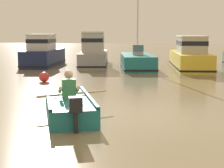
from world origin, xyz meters
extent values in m
plane|color=#7A6B4C|center=(0.00, 0.00, 0.00)|extent=(120.00, 120.00, 0.00)
cube|color=#1E727A|center=(-1.39, -0.34, 0.22)|extent=(2.29, 3.28, 0.44)
cube|color=#1E727A|center=(-2.11, 1.23, 0.22)|extent=(0.72, 0.62, 0.42)
cube|color=#103F43|center=(-1.85, -0.55, 0.47)|extent=(1.34, 2.80, 0.08)
cube|color=#103F43|center=(-0.92, -0.13, 0.47)|extent=(1.34, 2.80, 0.08)
cube|color=teal|center=(-1.34, -0.43, 0.40)|extent=(1.04, 0.68, 0.06)
cylinder|color=black|center=(-0.70, -1.84, 0.27)|extent=(0.13, 0.13, 0.54)
cube|color=black|center=(-0.70, -1.84, 0.62)|extent=(0.35, 0.33, 0.32)
cube|color=#3F7F4C|center=(-1.32, -0.48, 0.70)|extent=(0.40, 0.34, 0.52)
sphere|color=tan|center=(-1.32, -0.48, 1.08)|extent=(0.22, 0.22, 0.22)
cylinder|color=tan|center=(-1.54, -0.52, 0.68)|extent=(0.26, 0.42, 0.23)
cylinder|color=tan|center=(-1.14, -0.34, 0.68)|extent=(0.26, 0.42, 0.23)
cylinder|color=tan|center=(-1.40, 0.04, 0.50)|extent=(1.51, 1.40, 0.06)
cube|color=#19234C|center=(-7.51, 12.17, 0.52)|extent=(2.35, 5.09, 1.04)
cube|color=black|center=(-7.51, 12.17, 0.18)|extent=(2.40, 5.13, 0.10)
cube|color=silver|center=(-7.44, 11.73, 1.50)|extent=(1.59, 2.22, 0.92)
cube|color=black|center=(-7.44, 11.73, 1.61)|extent=(1.63, 2.26, 0.24)
cube|color=white|center=(-7.44, 11.73, 1.99)|extent=(1.67, 2.33, 0.08)
cube|color=gray|center=(-4.52, 13.41, 0.45)|extent=(2.87, 6.09, 0.90)
cube|color=black|center=(-4.52, 13.41, 0.16)|extent=(2.92, 6.13, 0.10)
cube|color=#B2ADA3|center=(-4.41, 12.89, 1.50)|extent=(1.79, 2.68, 1.22)
cube|color=black|center=(-4.41, 12.89, 1.66)|extent=(1.82, 2.72, 0.24)
cube|color=white|center=(-4.41, 12.89, 2.15)|extent=(1.88, 2.82, 0.08)
cube|color=#1E727A|center=(-1.42, 11.79, 0.42)|extent=(2.89, 5.30, 0.84)
cube|color=black|center=(-1.42, 11.79, 0.15)|extent=(2.94, 5.35, 0.10)
cube|color=#B2ADA3|center=(-1.34, 11.42, 1.06)|extent=(0.72, 0.63, 0.44)
cube|color=slate|center=(-1.27, 11.17, 1.24)|extent=(0.61, 0.18, 0.36)
cylinder|color=silver|center=(-1.39, 11.66, 2.82)|extent=(0.10, 0.10, 3.96)
cube|color=gold|center=(1.60, 12.57, 0.48)|extent=(2.70, 6.56, 0.96)
cube|color=black|center=(1.60, 12.57, 0.17)|extent=(2.75, 6.61, 0.10)
cube|color=#B2ADA3|center=(1.68, 12.00, 1.42)|extent=(1.78, 2.85, 0.92)
cube|color=black|center=(1.68, 12.00, 1.53)|extent=(1.81, 2.88, 0.24)
cube|color=white|center=(1.68, 12.00, 1.92)|extent=(1.87, 2.99, 0.08)
sphere|color=red|center=(-4.51, 5.27, 0.22)|extent=(0.44, 0.44, 0.44)
camera|label=1|loc=(1.60, -8.65, 2.11)|focal=55.84mm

